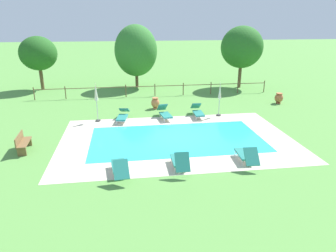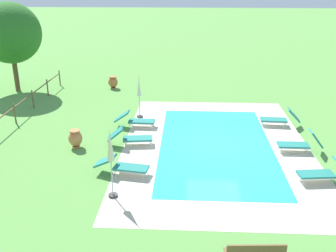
{
  "view_description": "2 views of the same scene",
  "coord_description": "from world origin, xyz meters",
  "px_view_note": "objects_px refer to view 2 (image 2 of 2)",
  "views": [
    {
      "loc": [
        -2.71,
        -15.39,
        6.19
      ],
      "look_at": [
        -0.41,
        0.5,
        0.6
      ],
      "focal_mm": 32.9,
      "sensor_mm": 36.0,
      "label": 1
    },
    {
      "loc": [
        -15.85,
        1.32,
        7.07
      ],
      "look_at": [
        0.35,
        2.15,
        0.75
      ],
      "focal_mm": 41.32,
      "sensor_mm": 36.0,
      "label": 2
    }
  ],
  "objects_px": {
    "sun_lounger_north_far": "(136,120)",
    "sun_lounger_north_mid": "(131,137)",
    "patio_umbrella_closed_row_west": "(139,91)",
    "terracotta_urn_near_fence": "(113,82)",
    "sun_lounger_south_mid": "(279,119)",
    "terracotta_urn_by_tree": "(75,138)",
    "tree_far_west": "(10,33)",
    "sun_lounger_north_near_steps": "(123,166)",
    "sun_lounger_north_end": "(300,143)",
    "sun_lounger_south_end": "(324,172)",
    "patio_umbrella_closed_row_centre": "(110,152)"
  },
  "relations": [
    {
      "from": "patio_umbrella_closed_row_west",
      "to": "terracotta_urn_near_fence",
      "type": "height_order",
      "value": "patio_umbrella_closed_row_west"
    },
    {
      "from": "sun_lounger_north_end",
      "to": "patio_umbrella_closed_row_west",
      "type": "distance_m",
      "value": 8.45
    },
    {
      "from": "sun_lounger_south_mid",
      "to": "terracotta_urn_near_fence",
      "type": "bearing_deg",
      "value": 56.07
    },
    {
      "from": "patio_umbrella_closed_row_centre",
      "to": "tree_far_west",
      "type": "bearing_deg",
      "value": 34.36
    },
    {
      "from": "terracotta_urn_by_tree",
      "to": "sun_lounger_south_mid",
      "type": "bearing_deg",
      "value": -71.74
    },
    {
      "from": "tree_far_west",
      "to": "sun_lounger_north_near_steps",
      "type": "bearing_deg",
      "value": -141.6
    },
    {
      "from": "sun_lounger_north_far",
      "to": "sun_lounger_north_mid",
      "type": "bearing_deg",
      "value": -178.06
    },
    {
      "from": "sun_lounger_north_far",
      "to": "sun_lounger_south_end",
      "type": "bearing_deg",
      "value": -124.2
    },
    {
      "from": "sun_lounger_north_end",
      "to": "terracotta_urn_near_fence",
      "type": "bearing_deg",
      "value": 45.75
    },
    {
      "from": "sun_lounger_south_mid",
      "to": "terracotta_urn_by_tree",
      "type": "relative_size",
      "value": 2.39
    },
    {
      "from": "sun_lounger_north_near_steps",
      "to": "tree_far_west",
      "type": "distance_m",
      "value": 14.53
    },
    {
      "from": "sun_lounger_north_mid",
      "to": "sun_lounger_north_end",
      "type": "relative_size",
      "value": 1.1
    },
    {
      "from": "sun_lounger_north_near_steps",
      "to": "sun_lounger_north_end",
      "type": "distance_m",
      "value": 7.59
    },
    {
      "from": "sun_lounger_south_end",
      "to": "terracotta_urn_near_fence",
      "type": "distance_m",
      "value": 15.74
    },
    {
      "from": "sun_lounger_north_near_steps",
      "to": "sun_lounger_north_far",
      "type": "height_order",
      "value": "sun_lounger_north_far"
    },
    {
      "from": "sun_lounger_south_end",
      "to": "tree_far_west",
      "type": "distance_m",
      "value": 19.98
    },
    {
      "from": "patio_umbrella_closed_row_west",
      "to": "terracotta_urn_near_fence",
      "type": "distance_m",
      "value": 6.16
    },
    {
      "from": "sun_lounger_north_end",
      "to": "patio_umbrella_closed_row_centre",
      "type": "bearing_deg",
      "value": 118.56
    },
    {
      "from": "sun_lounger_south_end",
      "to": "terracotta_urn_by_tree",
      "type": "bearing_deg",
      "value": 75.64
    },
    {
      "from": "sun_lounger_north_near_steps",
      "to": "sun_lounger_south_end",
      "type": "xyz_separation_m",
      "value": [
        -0.17,
        -7.39,
        0.03
      ]
    },
    {
      "from": "sun_lounger_north_end",
      "to": "tree_far_west",
      "type": "relative_size",
      "value": 0.33
    },
    {
      "from": "terracotta_urn_by_tree",
      "to": "patio_umbrella_closed_row_west",
      "type": "bearing_deg",
      "value": -29.96
    },
    {
      "from": "sun_lounger_north_far",
      "to": "tree_far_west",
      "type": "bearing_deg",
      "value": 54.64
    },
    {
      "from": "sun_lounger_south_mid",
      "to": "sun_lounger_south_end",
      "type": "bearing_deg",
      "value": -176.13
    },
    {
      "from": "patio_umbrella_closed_row_west",
      "to": "terracotta_urn_near_fence",
      "type": "xyz_separation_m",
      "value": [
        5.55,
        2.46,
        -1.02
      ]
    },
    {
      "from": "sun_lounger_north_near_steps",
      "to": "tree_far_west",
      "type": "xyz_separation_m",
      "value": [
        11.07,
        8.78,
        3.38
      ]
    },
    {
      "from": "patio_umbrella_closed_row_west",
      "to": "sun_lounger_north_far",
      "type": "bearing_deg",
      "value": 179.66
    },
    {
      "from": "sun_lounger_north_far",
      "to": "terracotta_urn_by_tree",
      "type": "xyz_separation_m",
      "value": [
        -2.6,
        2.33,
        0.07
      ]
    },
    {
      "from": "sun_lounger_north_near_steps",
      "to": "patio_umbrella_closed_row_centre",
      "type": "bearing_deg",
      "value": 175.66
    },
    {
      "from": "patio_umbrella_closed_row_west",
      "to": "sun_lounger_north_mid",
      "type": "bearing_deg",
      "value": -178.96
    },
    {
      "from": "sun_lounger_north_far",
      "to": "patio_umbrella_closed_row_west",
      "type": "distance_m",
      "value": 1.82
    },
    {
      "from": "sun_lounger_south_mid",
      "to": "patio_umbrella_closed_row_west",
      "type": "height_order",
      "value": "patio_umbrella_closed_row_west"
    },
    {
      "from": "sun_lounger_north_mid",
      "to": "sun_lounger_north_end",
      "type": "height_order",
      "value": "sun_lounger_north_end"
    },
    {
      "from": "sun_lounger_north_far",
      "to": "tree_far_west",
      "type": "relative_size",
      "value": 0.36
    },
    {
      "from": "terracotta_urn_by_tree",
      "to": "tree_far_west",
      "type": "distance_m",
      "value": 11.24
    },
    {
      "from": "terracotta_urn_by_tree",
      "to": "tree_far_west",
      "type": "xyz_separation_m",
      "value": [
        8.72,
        6.28,
        3.3
      ]
    },
    {
      "from": "sun_lounger_north_end",
      "to": "terracotta_urn_near_fence",
      "type": "distance_m",
      "value": 13.72
    },
    {
      "from": "terracotta_urn_near_fence",
      "to": "sun_lounger_south_end",
      "type": "bearing_deg",
      "value": -140.5
    },
    {
      "from": "sun_lounger_north_near_steps",
      "to": "patio_umbrella_closed_row_centre",
      "type": "relative_size",
      "value": 0.86
    },
    {
      "from": "terracotta_urn_near_fence",
      "to": "tree_far_west",
      "type": "distance_m",
      "value": 7.04
    },
    {
      "from": "sun_lounger_north_end",
      "to": "tree_far_west",
      "type": "bearing_deg",
      "value": 61.5
    },
    {
      "from": "patio_umbrella_closed_row_west",
      "to": "tree_far_west",
      "type": "relative_size",
      "value": 0.41
    },
    {
      "from": "sun_lounger_north_far",
      "to": "sun_lounger_south_end",
      "type": "distance_m",
      "value": 9.14
    },
    {
      "from": "sun_lounger_north_end",
      "to": "patio_umbrella_closed_row_west",
      "type": "xyz_separation_m",
      "value": [
        4.02,
        7.36,
        1.06
      ]
    },
    {
      "from": "terracotta_urn_near_fence",
      "to": "patio_umbrella_closed_row_centre",
      "type": "bearing_deg",
      "value": -169.56
    },
    {
      "from": "sun_lounger_north_far",
      "to": "patio_umbrella_closed_row_west",
      "type": "bearing_deg",
      "value": -0.34
    },
    {
      "from": "sun_lounger_south_mid",
      "to": "tree_far_west",
      "type": "xyz_separation_m",
      "value": [
        5.58,
        15.78,
        3.35
      ]
    },
    {
      "from": "patio_umbrella_closed_row_centre",
      "to": "terracotta_urn_by_tree",
      "type": "relative_size",
      "value": 3.04
    },
    {
      "from": "sun_lounger_north_far",
      "to": "patio_umbrella_closed_row_centre",
      "type": "distance_m",
      "value": 6.68
    },
    {
      "from": "sun_lounger_north_mid",
      "to": "sun_lounger_south_mid",
      "type": "distance_m",
      "value": 7.62
    }
  ]
}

